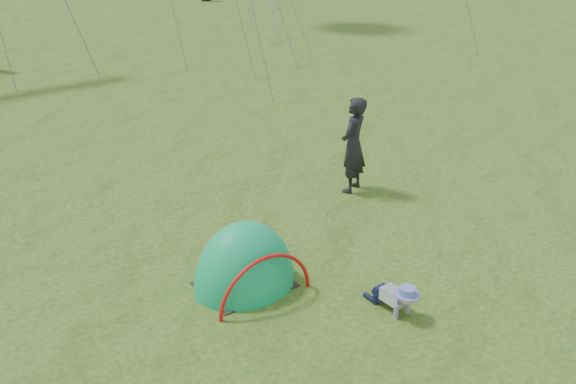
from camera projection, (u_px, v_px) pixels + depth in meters
ground at (393, 292)px, 9.71m from camera, size 140.00×140.00×0.00m
crawling_toddler at (396, 296)px, 9.16m from camera, size 0.48×0.68×0.51m
popup_tent at (245, 285)px, 9.90m from camera, size 1.70×1.43×2.12m
standing_adult at (353, 145)px, 12.71m from camera, size 0.84×0.71×1.95m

